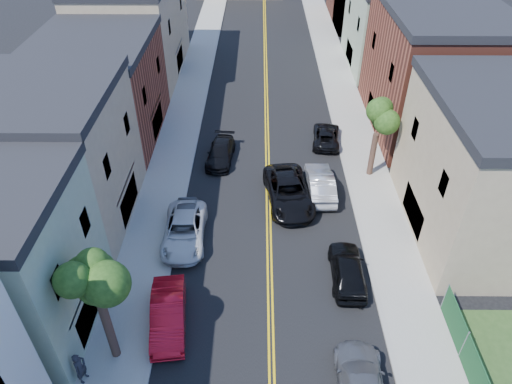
{
  "coord_description": "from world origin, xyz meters",
  "views": [
    {
      "loc": [
        -0.67,
        0.33,
        21.18
      ],
      "look_at": [
        -0.88,
        25.14,
        2.0
      ],
      "focal_mm": 32.68,
      "sensor_mm": 36.0,
      "label": 1
    }
  ],
  "objects_px": {
    "silver_car_right": "(320,183)",
    "black_suv_lane": "(289,192)",
    "black_car_right": "(348,269)",
    "black_car_left": "(221,153)",
    "red_sedan": "(168,314)",
    "white_pickup": "(184,230)",
    "pedestrian_left": "(80,368)",
    "grey_car_left": "(186,222)",
    "dark_car_right_far": "(326,135)"
  },
  "relations": [
    {
      "from": "black_car_right",
      "to": "black_suv_lane",
      "type": "relative_size",
      "value": 0.75
    },
    {
      "from": "dark_car_right_far",
      "to": "pedestrian_left",
      "type": "xyz_separation_m",
      "value": [
        -14.15,
        -22.26,
        0.45
      ]
    },
    {
      "from": "black_car_right",
      "to": "silver_car_right",
      "type": "height_order",
      "value": "silver_car_right"
    },
    {
      "from": "red_sedan",
      "to": "black_car_left",
      "type": "bearing_deg",
      "value": 76.67
    },
    {
      "from": "white_pickup",
      "to": "pedestrian_left",
      "type": "relative_size",
      "value": 2.99
    },
    {
      "from": "black_car_right",
      "to": "silver_car_right",
      "type": "relative_size",
      "value": 0.93
    },
    {
      "from": "white_pickup",
      "to": "red_sedan",
      "type": "bearing_deg",
      "value": -91.52
    },
    {
      "from": "pedestrian_left",
      "to": "grey_car_left",
      "type": "bearing_deg",
      "value": -2.53
    },
    {
      "from": "white_pickup",
      "to": "pedestrian_left",
      "type": "xyz_separation_m",
      "value": [
        -3.6,
        -9.99,
        0.31
      ]
    },
    {
      "from": "grey_car_left",
      "to": "silver_car_right",
      "type": "xyz_separation_m",
      "value": [
        9.3,
        4.3,
        0.07
      ]
    },
    {
      "from": "black_car_right",
      "to": "red_sedan",
      "type": "bearing_deg",
      "value": 19.56
    },
    {
      "from": "black_car_right",
      "to": "white_pickup",
      "type": "bearing_deg",
      "value": -16.88
    },
    {
      "from": "silver_car_right",
      "to": "red_sedan",
      "type": "bearing_deg",
      "value": 49.94
    },
    {
      "from": "black_car_right",
      "to": "pedestrian_left",
      "type": "distance_m",
      "value": 15.21
    },
    {
      "from": "white_pickup",
      "to": "silver_car_right",
      "type": "height_order",
      "value": "silver_car_right"
    },
    {
      "from": "black_car_left",
      "to": "white_pickup",
      "type": "bearing_deg",
      "value": -94.83
    },
    {
      "from": "red_sedan",
      "to": "black_suv_lane",
      "type": "distance_m",
      "value": 12.71
    },
    {
      "from": "dark_car_right_far",
      "to": "black_suv_lane",
      "type": "height_order",
      "value": "black_suv_lane"
    },
    {
      "from": "grey_car_left",
      "to": "black_car_right",
      "type": "distance_m",
      "value": 10.89
    },
    {
      "from": "red_sedan",
      "to": "silver_car_right",
      "type": "height_order",
      "value": "silver_car_right"
    },
    {
      "from": "white_pickup",
      "to": "black_suv_lane",
      "type": "height_order",
      "value": "black_suv_lane"
    },
    {
      "from": "grey_car_left",
      "to": "red_sedan",
      "type": "bearing_deg",
      "value": -93.96
    },
    {
      "from": "dark_car_right_far",
      "to": "black_car_right",
      "type": "bearing_deg",
      "value": 95.17
    },
    {
      "from": "white_pickup",
      "to": "grey_car_left",
      "type": "relative_size",
      "value": 1.23
    },
    {
      "from": "pedestrian_left",
      "to": "white_pickup",
      "type": "bearing_deg",
      "value": -3.91
    },
    {
      "from": "black_car_right",
      "to": "pedestrian_left",
      "type": "relative_size",
      "value": 2.52
    },
    {
      "from": "black_car_right",
      "to": "black_suv_lane",
      "type": "distance_m",
      "value": 8.0
    },
    {
      "from": "black_suv_lane",
      "to": "silver_car_right",
      "type": "bearing_deg",
      "value": 16.83
    },
    {
      "from": "silver_car_right",
      "to": "pedestrian_left",
      "type": "bearing_deg",
      "value": 47.82
    },
    {
      "from": "grey_car_left",
      "to": "dark_car_right_far",
      "type": "height_order",
      "value": "grey_car_left"
    },
    {
      "from": "black_car_right",
      "to": "pedestrian_left",
      "type": "height_order",
      "value": "pedestrian_left"
    },
    {
      "from": "black_car_left",
      "to": "silver_car_right",
      "type": "xyz_separation_m",
      "value": [
        7.6,
        -4.3,
        0.16
      ]
    },
    {
      "from": "white_pickup",
      "to": "dark_car_right_far",
      "type": "relative_size",
      "value": 1.21
    },
    {
      "from": "red_sedan",
      "to": "dark_car_right_far",
      "type": "distance_m",
      "value": 21.64
    },
    {
      "from": "grey_car_left",
      "to": "silver_car_right",
      "type": "height_order",
      "value": "silver_car_right"
    },
    {
      "from": "silver_car_right",
      "to": "black_suv_lane",
      "type": "height_order",
      "value": "black_suv_lane"
    },
    {
      "from": "red_sedan",
      "to": "black_suv_lane",
      "type": "bearing_deg",
      "value": 49.68
    },
    {
      "from": "silver_car_right",
      "to": "pedestrian_left",
      "type": "relative_size",
      "value": 2.72
    },
    {
      "from": "silver_car_right",
      "to": "black_car_left",
      "type": "bearing_deg",
      "value": -31.17
    },
    {
      "from": "red_sedan",
      "to": "pedestrian_left",
      "type": "relative_size",
      "value": 2.61
    },
    {
      "from": "black_car_right",
      "to": "black_suv_lane",
      "type": "bearing_deg",
      "value": -65.47
    },
    {
      "from": "red_sedan",
      "to": "black_car_right",
      "type": "xyz_separation_m",
      "value": [
        10.07,
        3.3,
        -0.0
      ]
    },
    {
      "from": "black_car_left",
      "to": "black_suv_lane",
      "type": "xyz_separation_m",
      "value": [
        5.23,
        -5.38,
        0.19
      ]
    },
    {
      "from": "pedestrian_left",
      "to": "black_suv_lane",
      "type": "bearing_deg",
      "value": -21.01
    },
    {
      "from": "black_car_left",
      "to": "pedestrian_left",
      "type": "height_order",
      "value": "pedestrian_left"
    },
    {
      "from": "white_pickup",
      "to": "black_suv_lane",
      "type": "relative_size",
      "value": 0.89
    },
    {
      "from": "grey_car_left",
      "to": "silver_car_right",
      "type": "distance_m",
      "value": 10.25
    },
    {
      "from": "grey_car_left",
      "to": "black_suv_lane",
      "type": "relative_size",
      "value": 0.72
    },
    {
      "from": "silver_car_right",
      "to": "pedestrian_left",
      "type": "distance_m",
      "value": 19.86
    },
    {
      "from": "red_sedan",
      "to": "dark_car_right_far",
      "type": "relative_size",
      "value": 1.06
    }
  ]
}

